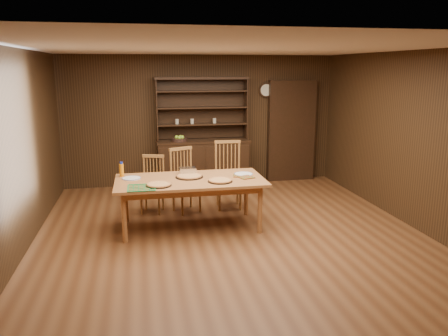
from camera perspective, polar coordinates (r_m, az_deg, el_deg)
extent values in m
plane|color=brown|center=(6.35, 0.94, -8.69)|extent=(6.00, 6.00, 0.00)
plane|color=white|center=(5.91, 1.04, 15.43)|extent=(6.00, 6.00, 0.00)
plane|color=#392412|center=(8.92, -3.04, 6.21)|extent=(5.50, 0.00, 5.50)
plane|color=#392412|center=(3.21, 12.26, -6.31)|extent=(5.50, 0.00, 5.50)
plane|color=#392412|center=(6.06, -25.36, 1.78)|extent=(0.00, 6.00, 6.00)
plane|color=#392412|center=(7.09, 23.32, 3.43)|extent=(0.00, 6.00, 6.00)
cube|color=black|center=(8.81, -2.74, 0.52)|extent=(1.80, 0.50, 0.90)
cube|color=black|center=(8.72, -2.77, 3.54)|extent=(1.84, 0.52, 0.04)
cube|color=black|center=(8.87, -3.03, 7.79)|extent=(1.80, 0.02, 1.20)
cube|color=black|center=(8.64, -8.80, 7.53)|extent=(0.02, 0.32, 1.20)
cube|color=black|center=(8.89, 2.84, 7.81)|extent=(0.02, 0.32, 1.20)
cube|color=black|center=(8.69, -2.94, 11.65)|extent=(1.84, 0.34, 0.05)
cylinder|color=#AEA793|center=(8.69, -6.16, 6.06)|extent=(0.07, 0.07, 0.10)
cylinder|color=#AEA793|center=(8.72, -4.19, 6.12)|extent=(0.07, 0.07, 0.10)
cube|color=black|center=(9.31, 8.76, 4.81)|extent=(1.00, 0.18, 2.10)
cylinder|color=black|center=(9.12, 5.51, 10.10)|extent=(0.30, 0.04, 0.30)
cylinder|color=beige|center=(9.10, 5.55, 10.09)|extent=(0.24, 0.01, 0.24)
cube|color=#A66D39|center=(6.43, -4.44, -1.63)|extent=(2.17, 1.08, 0.04)
cylinder|color=#A66D39|center=(6.11, -12.91, -6.38)|extent=(0.07, 0.07, 0.71)
cylinder|color=#A66D39|center=(6.89, -12.72, -4.14)|extent=(0.07, 0.07, 0.71)
cylinder|color=#A66D39|center=(6.32, 4.72, -5.42)|extent=(0.07, 0.07, 0.71)
cylinder|color=#A66D39|center=(7.09, 2.92, -3.37)|extent=(0.07, 0.07, 0.71)
cube|color=olive|center=(7.29, -9.40, -2.74)|extent=(0.48, 0.46, 0.04)
cylinder|color=olive|center=(7.26, -10.74, -4.56)|extent=(0.03, 0.03, 0.37)
cylinder|color=olive|center=(7.51, -10.15, -3.94)|extent=(0.03, 0.03, 0.37)
cylinder|color=olive|center=(7.18, -8.49, -4.67)|extent=(0.03, 0.03, 0.37)
cylinder|color=olive|center=(7.44, -7.97, -4.03)|extent=(0.03, 0.03, 0.37)
cube|color=olive|center=(7.32, -9.23, 1.55)|extent=(0.36, 0.14, 0.05)
cube|color=olive|center=(7.23, -4.93, -2.29)|extent=(0.56, 0.55, 0.04)
cylinder|color=olive|center=(7.09, -5.47, -4.58)|extent=(0.04, 0.04, 0.43)
cylinder|color=olive|center=(7.36, -6.62, -3.97)|extent=(0.04, 0.04, 0.43)
cylinder|color=olive|center=(7.25, -3.15, -4.16)|extent=(0.04, 0.04, 0.43)
cylinder|color=olive|center=(7.51, -4.36, -3.57)|extent=(0.04, 0.04, 0.43)
cube|color=olive|center=(7.26, -5.69, 2.52)|extent=(0.40, 0.19, 0.05)
cube|color=olive|center=(7.40, 0.63, -1.63)|extent=(0.50, 0.48, 0.04)
cylinder|color=olive|center=(7.29, -0.61, -3.91)|extent=(0.04, 0.04, 0.46)
cylinder|color=olive|center=(7.61, -0.86, -3.18)|extent=(0.04, 0.04, 0.46)
cylinder|color=olive|center=(7.33, 2.17, -3.82)|extent=(0.04, 0.04, 0.46)
cylinder|color=olive|center=(7.65, 1.81, -3.10)|extent=(0.04, 0.04, 0.46)
cube|color=olive|center=(7.45, 0.47, 3.44)|extent=(0.45, 0.07, 0.05)
cylinder|color=black|center=(6.11, -8.52, -2.27)|extent=(0.36, 0.36, 0.01)
cylinder|color=#E2B160|center=(6.10, -8.52, -2.13)|extent=(0.33, 0.33, 0.02)
torus|color=#AF783F|center=(6.10, -8.52, -2.13)|extent=(0.34, 0.34, 0.03)
cylinder|color=black|center=(6.26, -0.50, -1.75)|extent=(0.36, 0.36, 0.01)
cylinder|color=#E2B160|center=(6.26, -0.50, -1.62)|extent=(0.33, 0.33, 0.02)
torus|color=#AF783F|center=(6.26, -0.50, -1.62)|extent=(0.34, 0.34, 0.03)
cylinder|color=black|center=(6.53, -4.56, -1.18)|extent=(0.41, 0.41, 0.01)
cylinder|color=#E2B160|center=(6.52, -4.56, -1.05)|extent=(0.37, 0.37, 0.02)
torus|color=#AF783F|center=(6.52, -4.56, -1.05)|extent=(0.38, 0.38, 0.03)
cylinder|color=white|center=(6.57, -11.99, -1.32)|extent=(0.27, 0.27, 0.01)
torus|color=#364EA2|center=(6.57, -12.00, -1.29)|extent=(0.27, 0.27, 0.01)
cylinder|color=white|center=(6.68, 2.56, -0.80)|extent=(0.28, 0.28, 0.01)
torus|color=#364EA2|center=(6.68, 2.56, -0.78)|extent=(0.29, 0.29, 0.01)
cube|color=silver|center=(6.72, -4.77, -0.37)|extent=(0.25, 0.18, 0.10)
cylinder|color=orange|center=(6.72, -13.23, -0.28)|extent=(0.06, 0.06, 0.19)
cylinder|color=#13269A|center=(6.70, -13.28, 0.64)|extent=(0.04, 0.04, 0.03)
cube|color=#AB1F13|center=(6.49, 2.90, -1.21)|extent=(0.25, 0.25, 0.02)
cube|color=#AB1F13|center=(6.58, 2.07, -1.01)|extent=(0.23, 0.23, 0.01)
cylinder|color=black|center=(8.61, -5.87, 3.70)|extent=(0.30, 0.30, 0.06)
sphere|color=#9FC634|center=(8.60, -6.21, 4.02)|extent=(0.08, 0.08, 0.08)
sphere|color=#9FC634|center=(8.63, -5.70, 4.07)|extent=(0.08, 0.08, 0.08)
sphere|color=#9FC634|center=(8.55, -5.85, 3.98)|extent=(0.08, 0.08, 0.08)
sphere|color=#9FC634|center=(8.59, -5.47, 4.02)|extent=(0.08, 0.08, 0.08)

